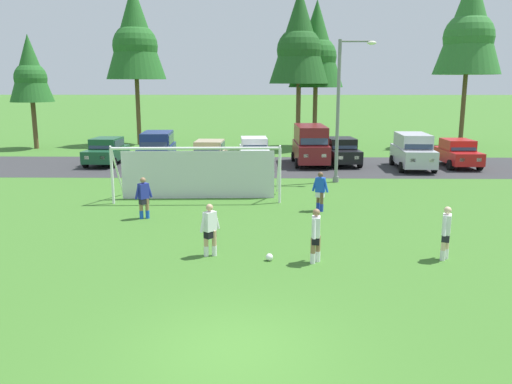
# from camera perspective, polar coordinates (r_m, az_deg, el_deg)

# --- Properties ---
(ground_plane) EXTENTS (400.00, 400.00, 0.00)m
(ground_plane) POSITION_cam_1_polar(r_m,az_deg,el_deg) (25.13, -0.52, -0.15)
(ground_plane) COLOR #3D7028
(parking_lot_strip) EXTENTS (52.00, 8.40, 0.01)m
(parking_lot_strip) POSITION_cam_1_polar(r_m,az_deg,el_deg) (33.23, -0.16, 2.82)
(parking_lot_strip) COLOR #333335
(parking_lot_strip) RESTS_ON ground
(soccer_ball) EXTENTS (0.22, 0.22, 0.22)m
(soccer_ball) POSITION_cam_1_polar(r_m,az_deg,el_deg) (15.77, 1.47, -7.11)
(soccer_ball) COLOR white
(soccer_ball) RESTS_ON ground
(soccer_goal) EXTENTS (7.49, 2.24, 2.57)m
(soccer_goal) POSITION_cam_1_polar(r_m,az_deg,el_deg) (23.76, -6.37, 2.25)
(soccer_goal) COLOR white
(soccer_goal) RESTS_ON ground
(player_striker_near) EXTENTS (0.42, 0.68, 1.64)m
(player_striker_near) POSITION_cam_1_polar(r_m,az_deg,el_deg) (16.64, 20.00, -4.25)
(player_striker_near) COLOR beige
(player_striker_near) RESTS_ON ground
(player_midfield_center) EXTENTS (0.32, 0.72, 1.64)m
(player_midfield_center) POSITION_cam_1_polar(r_m,az_deg,el_deg) (15.49, 6.53, -4.77)
(player_midfield_center) COLOR #936B4C
(player_midfield_center) RESTS_ON ground
(player_defender_far) EXTENTS (0.69, 0.42, 1.64)m
(player_defender_far) POSITION_cam_1_polar(r_m,az_deg,el_deg) (21.73, 7.01, 0.06)
(player_defender_far) COLOR brown
(player_defender_far) RESTS_ON ground
(player_winger_left) EXTENTS (0.60, 0.56, 1.64)m
(player_winger_left) POSITION_cam_1_polar(r_m,az_deg,el_deg) (16.04, -5.05, -4.15)
(player_winger_left) COLOR tan
(player_winger_left) RESTS_ON ground
(player_winger_right) EXTENTS (0.64, 0.52, 1.64)m
(player_winger_right) POSITION_cam_1_polar(r_m,az_deg,el_deg) (20.81, -12.14, -0.64)
(player_winger_right) COLOR #936B4C
(player_winger_right) RESTS_ON ground
(parked_car_slot_far_left) EXTENTS (2.20, 4.28, 1.72)m
(parked_car_slot_far_left) POSITION_cam_1_polar(r_m,az_deg,el_deg) (35.20, -15.99, 4.31)
(parked_car_slot_far_left) COLOR #194C2D
(parked_car_slot_far_left) RESTS_ON ground
(parked_car_slot_left) EXTENTS (2.35, 4.71, 2.16)m
(parked_car_slot_left) POSITION_cam_1_polar(r_m,az_deg,el_deg) (33.77, -10.71, 4.66)
(parked_car_slot_left) COLOR navy
(parked_car_slot_left) RESTS_ON ground
(parked_car_slot_center_left) EXTENTS (2.17, 4.27, 1.72)m
(parked_car_slot_center_left) POSITION_cam_1_polar(r_m,az_deg,el_deg) (32.45, -5.10, 4.11)
(parked_car_slot_center_left) COLOR tan
(parked_car_slot_center_left) RESTS_ON ground
(parked_car_slot_center) EXTENTS (2.26, 4.32, 1.72)m
(parked_car_slot_center) POSITION_cam_1_polar(r_m,az_deg,el_deg) (34.19, -0.21, 4.55)
(parked_car_slot_center) COLOR silver
(parked_car_slot_center) RESTS_ON ground
(parked_car_slot_center_right) EXTENTS (2.30, 4.85, 2.52)m
(parked_car_slot_center_right) POSITION_cam_1_polar(r_m,az_deg,el_deg) (33.98, 5.97, 5.23)
(parked_car_slot_center_right) COLOR maroon
(parked_car_slot_center_right) RESTS_ON ground
(parked_car_slot_right) EXTENTS (2.28, 4.32, 1.72)m
(parked_car_slot_right) POSITION_cam_1_polar(r_m,az_deg,el_deg) (34.31, 9.29, 4.42)
(parked_car_slot_right) COLOR black
(parked_car_slot_right) RESTS_ON ground
(parked_car_slot_far_right) EXTENTS (2.28, 4.68, 2.16)m
(parked_car_slot_far_right) POSITION_cam_1_polar(r_m,az_deg,el_deg) (33.55, 16.73, 4.32)
(parked_car_slot_far_right) COLOR #B2B2BC
(parked_car_slot_far_right) RESTS_ON ground
(parked_car_slot_end) EXTENTS (2.08, 4.22, 1.72)m
(parked_car_slot_end) POSITION_cam_1_polar(r_m,az_deg,el_deg) (35.33, 21.12, 3.99)
(parked_car_slot_end) COLOR red
(parked_car_slot_end) RESTS_ON ground
(tree_left_edge) EXTENTS (3.34, 3.34, 8.91)m
(tree_left_edge) POSITION_cam_1_polar(r_m,az_deg,el_deg) (45.54, -23.42, 12.04)
(tree_left_edge) COLOR brown
(tree_left_edge) RESTS_ON ground
(tree_mid_left) EXTENTS (4.94, 4.94, 13.17)m
(tree_mid_left) POSITION_cam_1_polar(r_m,az_deg,el_deg) (46.06, -13.09, 16.35)
(tree_mid_left) COLOR brown
(tree_mid_left) RESTS_ON ground
(tree_center_back) EXTENTS (4.62, 4.62, 12.32)m
(tree_center_back) POSITION_cam_1_polar(r_m,az_deg,el_deg) (41.91, 4.76, 16.28)
(tree_center_back) COLOR brown
(tree_center_back) RESTS_ON ground
(tree_mid_right) EXTENTS (4.36, 4.36, 11.62)m
(tree_mid_right) POSITION_cam_1_polar(r_m,az_deg,el_deg) (43.38, 6.61, 15.45)
(tree_mid_right) COLOR brown
(tree_mid_right) RESTS_ON ground
(tree_right_edge) EXTENTS (5.27, 5.27, 14.05)m
(tree_right_edge) POSITION_cam_1_polar(r_m,az_deg,el_deg) (46.51, 22.27, 16.51)
(tree_right_edge) COLOR brown
(tree_right_edge) RESTS_ON ground
(street_lamp) EXTENTS (2.00, 0.32, 7.38)m
(street_lamp) POSITION_cam_1_polar(r_m,az_deg,el_deg) (27.90, 9.29, 8.83)
(street_lamp) COLOR slate
(street_lamp) RESTS_ON ground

